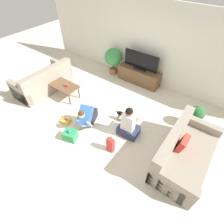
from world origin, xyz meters
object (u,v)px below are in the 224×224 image
at_px(gift_box_b, 70,135).
at_px(gift_box_a, 66,121).
at_px(tv, 141,62).
at_px(potted_plant_back_left, 113,58).
at_px(potted_plant_corner_right, 196,115).
at_px(gift_bag_a, 110,145).
at_px(sofa_right, 184,154).
at_px(coffee_table, 63,86).
at_px(dog, 124,115).
at_px(person_sitting, 128,125).
at_px(mug, 66,85).
at_px(tv_console, 139,76).
at_px(person_kneeling, 87,116).
at_px(sofa_left, 44,81).

bearing_deg(gift_box_b, gift_box_a, 147.88).
distance_m(tv, potted_plant_back_left, 1.11).
relative_size(potted_plant_corner_right, gift_bag_a, 1.52).
relative_size(sofa_right, potted_plant_corner_right, 2.80).
height_order(coffee_table, dog, coffee_table).
height_order(person_sitting, gift_bag_a, person_sitting).
distance_m(gift_box_a, mug, 1.17).
bearing_deg(potted_plant_back_left, tv, 2.61).
xyz_separation_m(sofa_right, coffee_table, (-3.96, 0.11, 0.08)).
relative_size(coffee_table, tv_console, 0.69).
bearing_deg(dog, tv_console, 12.54).
xyz_separation_m(tv_console, dog, (0.62, -1.93, -0.04)).
xyz_separation_m(sofa_right, potted_plant_back_left, (-3.50, 2.17, 0.32)).
bearing_deg(gift_bag_a, dog, 106.49).
xyz_separation_m(person_kneeling, mug, (-1.30, 0.50, 0.15)).
bearing_deg(gift_bag_a, sofa_left, 168.50).
distance_m(sofa_left, coffee_table, 0.83).
height_order(coffee_table, gift_bag_a, coffee_table).
bearing_deg(sofa_right, coffee_table, 88.46).
xyz_separation_m(person_kneeling, gift_box_b, (-0.02, -0.64, -0.20)).
bearing_deg(tv_console, person_kneeling, -91.80).
bearing_deg(sofa_left, gift_box_b, 66.14).
bearing_deg(sofa_right, mug, 88.52).
xyz_separation_m(potted_plant_back_left, mug, (-0.28, -2.07, -0.14)).
relative_size(potted_plant_corner_right, person_kneeling, 0.79).
distance_m(person_sitting, dog, 0.50).
bearing_deg(potted_plant_corner_right, person_kneeling, -144.29).
bearing_deg(gift_box_a, gift_box_b, -32.12).
bearing_deg(gift_box_b, person_kneeling, 87.92).
distance_m(person_kneeling, person_sitting, 1.13).
xyz_separation_m(sofa_left, coffee_table, (0.81, 0.15, 0.08)).
relative_size(sofa_left, sofa_right, 1.00).
bearing_deg(sofa_right, dog, 80.65).
bearing_deg(sofa_left, person_sitting, 90.18).
bearing_deg(sofa_left, coffee_table, 100.39).
relative_size(tv, gift_box_b, 3.26).
bearing_deg(dog, tv, 12.54).
xyz_separation_m(tv_console, tv, (0.00, 0.00, 0.53)).
bearing_deg(sofa_right, potted_plant_back_left, 58.22).
relative_size(sofa_right, potted_plant_back_left, 1.88).
distance_m(gift_bag_a, mug, 2.45).
height_order(sofa_right, dog, sofa_right).
height_order(sofa_right, mug, sofa_right).
distance_m(potted_plant_corner_right, gift_bag_a, 2.40).
bearing_deg(sofa_right, gift_bag_a, 115.58).
distance_m(tv, dog, 2.10).
height_order(potted_plant_back_left, person_sitting, potted_plant_back_left).
height_order(tv_console, person_sitting, person_sitting).
bearing_deg(person_kneeling, gift_box_a, -172.24).
bearing_deg(tv_console, tv, 0.00).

